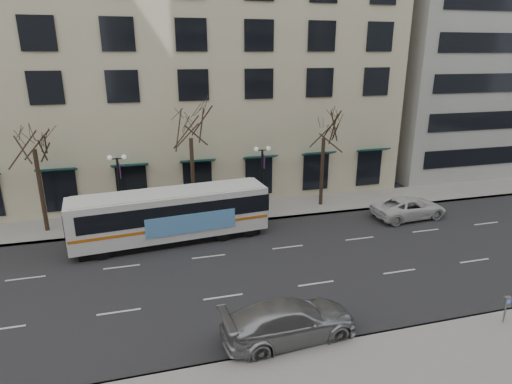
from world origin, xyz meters
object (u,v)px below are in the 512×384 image
object	(u,v)px
tree_far_mid	(190,125)
pay_station	(507,304)
tree_far_right	(324,125)
white_pickup	(409,208)
silver_car	(290,321)
tree_far_left	(32,135)
lamp_post_left	(120,188)
city_bus	(172,214)
lamp_post_right	(262,177)

from	to	relation	value
tree_far_mid	pay_station	world-z (taller)	tree_far_mid
tree_far_right	pay_station	size ratio (longest dim) A/B	6.23
white_pickup	pay_station	world-z (taller)	white_pickup
silver_car	white_pickup	distance (m)	17.15
tree_far_mid	tree_far_right	distance (m)	10.01
silver_car	white_pickup	world-z (taller)	silver_car
tree_far_left	silver_car	world-z (taller)	tree_far_left
tree_far_mid	tree_far_right	world-z (taller)	tree_far_mid
silver_car	pay_station	size ratio (longest dim) A/B	4.53
lamp_post_left	silver_car	xyz separation A→B (m)	(7.12, -14.40, -2.09)
city_bus	tree_far_mid	bearing A→B (deg)	57.45
city_bus	tree_far_right	bearing A→B (deg)	11.21
tree_far_left	pay_station	size ratio (longest dim) A/B	6.44
silver_car	pay_station	xyz separation A→B (m)	(9.55, -1.64, 0.24)
tree_far_mid	silver_car	xyz separation A→B (m)	(2.12, -15.00, -6.06)
white_pickup	city_bus	bearing A→B (deg)	84.48
city_bus	pay_station	xyz separation A→B (m)	(13.50, -13.04, -0.75)
tree_far_mid	white_pickup	xyz separation A→B (m)	(15.28, -4.00, -6.14)
tree_far_right	lamp_post_left	distance (m)	15.40
tree_far_right	white_pickup	bearing A→B (deg)	-37.14
city_bus	white_pickup	xyz separation A→B (m)	(17.10, -0.40, -1.07)
tree_far_right	pay_station	bearing A→B (deg)	-84.24
tree_far_left	pay_station	bearing A→B (deg)	-37.50
pay_station	tree_far_mid	bearing A→B (deg)	133.77
tree_far_right	white_pickup	world-z (taller)	tree_far_right
pay_station	city_bus	bearing A→B (deg)	144.70
tree_far_left	pay_station	world-z (taller)	tree_far_left
tree_far_left	tree_far_right	distance (m)	20.00
city_bus	silver_car	size ratio (longest dim) A/B	2.15
tree_far_mid	pay_station	size ratio (longest dim) A/B	6.61
white_pickup	pay_station	distance (m)	13.14
lamp_post_left	pay_station	xyz separation A→B (m)	(16.67, -16.04, -1.86)
tree_far_right	silver_car	bearing A→B (deg)	-117.70
tree_far_mid	lamp_post_right	bearing A→B (deg)	-6.83
lamp_post_right	tree_far_left	bearing A→B (deg)	177.71
city_bus	white_pickup	world-z (taller)	city_bus
pay_station	tree_far_right	bearing A→B (deg)	104.46
tree_far_left	silver_car	distance (m)	20.15
tree_far_left	tree_far_right	size ratio (longest dim) A/B	1.03
silver_car	pay_station	distance (m)	9.69
lamp_post_right	white_pickup	bearing A→B (deg)	-18.31
lamp_post_left	lamp_post_right	size ratio (longest dim) A/B	1.00
lamp_post_left	silver_car	bearing A→B (deg)	-63.70
lamp_post_left	city_bus	distance (m)	4.50
white_pickup	tree_far_left	bearing A→B (deg)	76.84
tree_far_right	pay_station	xyz separation A→B (m)	(1.68, -16.64, -5.33)
tree_far_left	lamp_post_left	xyz separation A→B (m)	(5.01, -0.60, -3.75)
tree_far_right	lamp_post_left	size ratio (longest dim) A/B	1.55
silver_car	tree_far_left	bearing A→B (deg)	34.66
tree_far_mid	pay_station	bearing A→B (deg)	-54.93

